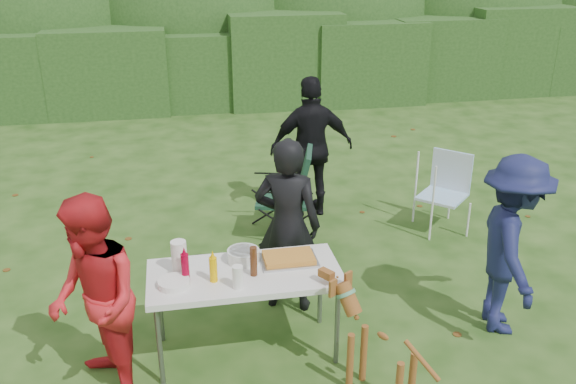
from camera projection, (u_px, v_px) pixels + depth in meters
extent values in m
plane|color=#1E4211|center=(256.00, 346.00, 5.07)|extent=(80.00, 80.00, 0.00)
cube|color=#23471C|center=(198.00, 64.00, 12.00)|extent=(22.00, 1.40, 1.70)
ellipsoid|color=#3D6628|center=(192.00, 16.00, 13.16)|extent=(20.00, 2.60, 3.20)
cube|color=silver|center=(245.00, 275.00, 4.74)|extent=(1.50, 0.70, 0.05)
cylinder|color=slate|center=(160.00, 346.00, 4.51)|extent=(0.04, 0.04, 0.69)
cylinder|color=slate|center=(337.00, 326.00, 4.75)|extent=(0.04, 0.04, 0.69)
cylinder|color=slate|center=(160.00, 305.00, 5.02)|extent=(0.04, 0.04, 0.69)
cylinder|color=slate|center=(320.00, 288.00, 5.25)|extent=(0.04, 0.04, 0.69)
imported|color=black|center=(288.00, 226.00, 5.34)|extent=(0.69, 0.58, 1.61)
imported|color=red|center=(95.00, 303.00, 4.25)|extent=(0.81, 0.91, 1.57)
imported|color=black|center=(312.00, 148.00, 7.21)|extent=(1.00, 0.42, 1.70)
imported|color=#171C47|center=(511.00, 246.00, 5.05)|extent=(0.82, 1.13, 1.56)
cube|color=#B7B7BA|center=(289.00, 260.00, 4.88)|extent=(0.45, 0.30, 0.02)
cube|color=orange|center=(289.00, 257.00, 4.87)|extent=(0.40, 0.26, 0.04)
cylinder|color=#EDB200|center=(213.00, 269.00, 4.57)|extent=(0.06, 0.06, 0.20)
cylinder|color=maroon|center=(185.00, 267.00, 4.58)|extent=(0.06, 0.06, 0.22)
cylinder|color=#47230F|center=(254.00, 261.00, 4.64)|extent=(0.06, 0.06, 0.24)
cylinder|color=white|center=(179.00, 257.00, 4.69)|extent=(0.12, 0.12, 0.26)
cylinder|color=white|center=(238.00, 277.00, 4.49)|extent=(0.08, 0.08, 0.18)
cylinder|color=silver|center=(243.00, 256.00, 4.87)|extent=(0.26, 0.26, 0.10)
cylinder|color=white|center=(174.00, 283.00, 4.53)|extent=(0.24, 0.24, 0.05)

